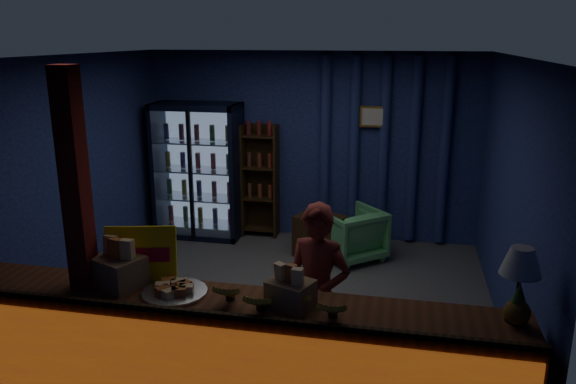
% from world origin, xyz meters
% --- Properties ---
extents(ground, '(4.60, 4.60, 0.00)m').
position_xyz_m(ground, '(0.00, 0.00, 0.00)').
color(ground, '#515154').
rests_on(ground, ground).
extents(room_walls, '(4.60, 4.60, 4.60)m').
position_xyz_m(room_walls, '(0.00, 0.00, 1.57)').
color(room_walls, navy).
rests_on(room_walls, ground).
extents(counter, '(4.40, 0.57, 0.99)m').
position_xyz_m(counter, '(0.00, -1.91, 0.48)').
color(counter, brown).
rests_on(counter, ground).
extents(support_post, '(0.16, 0.16, 2.60)m').
position_xyz_m(support_post, '(-1.05, -1.90, 1.30)').
color(support_post, maroon).
rests_on(support_post, ground).
extents(beverage_cooler, '(1.20, 0.62, 1.90)m').
position_xyz_m(beverage_cooler, '(-1.55, 1.92, 0.93)').
color(beverage_cooler, black).
rests_on(beverage_cooler, ground).
extents(bottle_shelf, '(0.50, 0.28, 1.60)m').
position_xyz_m(bottle_shelf, '(-0.70, 2.06, 0.79)').
color(bottle_shelf, '#3B2912').
rests_on(bottle_shelf, ground).
extents(curtain_folds, '(1.74, 0.14, 2.50)m').
position_xyz_m(curtain_folds, '(1.00, 2.14, 1.30)').
color(curtain_folds, navy).
rests_on(curtain_folds, room_walls).
extents(framed_picture, '(0.36, 0.04, 0.28)m').
position_xyz_m(framed_picture, '(0.85, 2.10, 1.75)').
color(framed_picture, gold).
rests_on(framed_picture, room_walls).
extents(shopkeeper, '(0.62, 0.48, 1.53)m').
position_xyz_m(shopkeeper, '(0.64, -1.32, 0.76)').
color(shopkeeper, maroon).
rests_on(shopkeeper, ground).
extents(green_chair, '(1.02, 1.03, 0.67)m').
position_xyz_m(green_chair, '(0.66, 1.38, 0.34)').
color(green_chair, '#60C071').
rests_on(green_chair, ground).
extents(side_table, '(0.71, 0.61, 0.65)m').
position_xyz_m(side_table, '(0.26, 1.40, 0.27)').
color(side_table, '#3B2912').
rests_on(side_table, ground).
extents(yellow_sign, '(0.55, 0.23, 0.43)m').
position_xyz_m(yellow_sign, '(-0.67, -1.71, 1.17)').
color(yellow_sign, yellow).
rests_on(yellow_sign, counter).
extents(snack_box_left, '(0.45, 0.41, 0.38)m').
position_xyz_m(snack_box_left, '(-0.80, -1.84, 1.08)').
color(snack_box_left, '#966F49').
rests_on(snack_box_left, counter).
extents(snack_box_centre, '(0.36, 0.33, 0.31)m').
position_xyz_m(snack_box_centre, '(0.54, -1.90, 1.06)').
color(snack_box_centre, '#966F49').
rests_on(snack_box_centre, counter).
extents(pastry_tray, '(0.48, 0.48, 0.08)m').
position_xyz_m(pastry_tray, '(-0.33, -1.89, 0.98)').
color(pastry_tray, silver).
rests_on(pastry_tray, counter).
extents(banana_bunches, '(0.98, 0.29, 0.16)m').
position_xyz_m(banana_bunches, '(0.48, -1.98, 1.03)').
color(banana_bunches, gold).
rests_on(banana_bunches, counter).
extents(table_lamp, '(0.27, 0.27, 0.53)m').
position_xyz_m(table_lamp, '(2.05, -1.81, 1.36)').
color(table_lamp, black).
rests_on(table_lamp, counter).
extents(pineapple, '(0.17, 0.17, 0.29)m').
position_xyz_m(pineapple, '(2.05, -1.86, 1.07)').
color(pineapple, brown).
rests_on(pineapple, counter).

